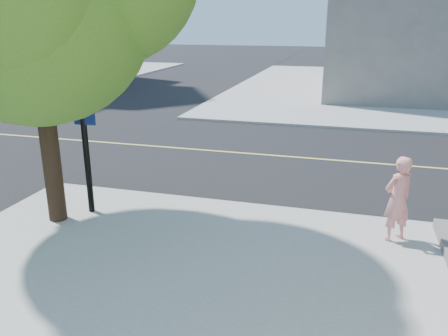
% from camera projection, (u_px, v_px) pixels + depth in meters
% --- Properties ---
extents(ground, '(140.00, 140.00, 0.00)m').
position_uv_depth(ground, '(89.00, 190.00, 12.11)').
color(ground, black).
rests_on(ground, ground).
extents(road_ew, '(140.00, 9.00, 0.01)m').
position_uv_depth(road_ew, '(157.00, 147.00, 16.23)').
color(road_ew, black).
rests_on(road_ew, ground).
extents(man_on_phone, '(0.75, 0.71, 1.73)m').
position_uv_depth(man_on_phone, '(398.00, 199.00, 8.90)').
color(man_on_phone, pink).
rests_on(man_on_phone, sidewalk_se).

